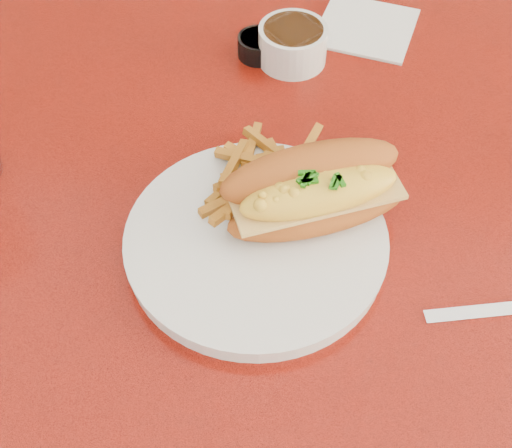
# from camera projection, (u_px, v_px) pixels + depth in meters

# --- Properties ---
(ground) EXTENTS (8.00, 8.00, 0.00)m
(ground) POSITION_uv_depth(u_px,v_px,m) (331.00, 443.00, 1.40)
(ground) COLOR beige
(ground) RESTS_ON ground
(diner_table) EXTENTS (1.23, 0.83, 0.77)m
(diner_table) POSITION_uv_depth(u_px,v_px,m) (370.00, 261.00, 0.93)
(diner_table) COLOR red
(diner_table) RESTS_ON ground
(booth_bench_far) EXTENTS (1.20, 0.51, 0.90)m
(booth_bench_far) POSITION_uv_depth(u_px,v_px,m) (369.00, 66.00, 1.68)
(booth_bench_far) COLOR #A7100B
(booth_bench_far) RESTS_ON ground
(dinner_plate) EXTENTS (0.28, 0.28, 0.02)m
(dinner_plate) POSITION_uv_depth(u_px,v_px,m) (256.00, 242.00, 0.73)
(dinner_plate) COLOR silver
(dinner_plate) RESTS_ON diner_table
(mac_hoagie) EXTENTS (0.21, 0.16, 0.08)m
(mac_hoagie) POSITION_uv_depth(u_px,v_px,m) (315.00, 190.00, 0.71)
(mac_hoagie) COLOR #AA541B
(mac_hoagie) RESTS_ON dinner_plate
(fries_pile) EXTENTS (0.16, 0.15, 0.04)m
(fries_pile) POSITION_uv_depth(u_px,v_px,m) (273.00, 179.00, 0.75)
(fries_pile) COLOR #BF7920
(fries_pile) RESTS_ON dinner_plate
(fork) EXTENTS (0.05, 0.14, 0.00)m
(fork) POSITION_uv_depth(u_px,v_px,m) (326.00, 228.00, 0.73)
(fork) COLOR silver
(fork) RESTS_ON dinner_plate
(gravy_ramekin) EXTENTS (0.12, 0.12, 0.05)m
(gravy_ramekin) POSITION_uv_depth(u_px,v_px,m) (293.00, 43.00, 0.91)
(gravy_ramekin) COLOR silver
(gravy_ramekin) RESTS_ON diner_table
(sauce_cup_left) EXTENTS (0.07, 0.07, 0.03)m
(sauce_cup_left) POSITION_uv_depth(u_px,v_px,m) (259.00, 45.00, 0.92)
(sauce_cup_left) COLOR black
(sauce_cup_left) RESTS_ON diner_table
(paper_napkin) EXTENTS (0.15, 0.15, 0.00)m
(paper_napkin) POSITION_uv_depth(u_px,v_px,m) (366.00, 27.00, 0.97)
(paper_napkin) COLOR silver
(paper_napkin) RESTS_ON diner_table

